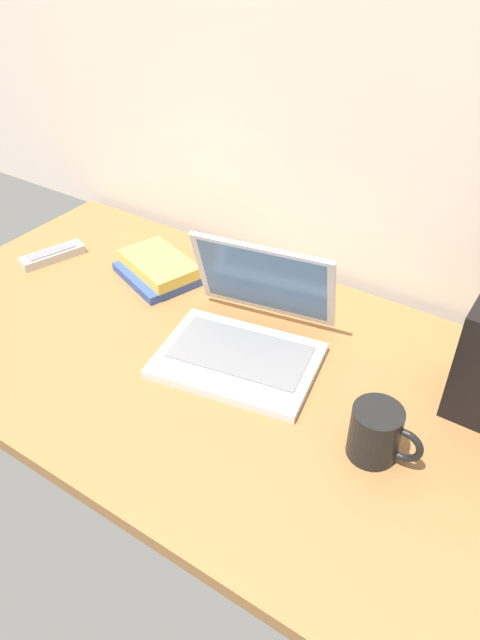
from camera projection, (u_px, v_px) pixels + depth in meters
desk at (245, 376)px, 1.14m from camera, size 1.60×0.76×0.03m
laptop at (247, 332)px, 1.15m from camera, size 0.35×0.34×0.21m
coffee_mug at (377, 433)px, 0.93m from camera, size 0.12×0.08×0.10m
remote_control_near at (53, 255)px, 1.45m from camera, size 0.10×0.17×0.02m
book_stack at (159, 268)px, 1.38m from camera, size 0.23×0.21×0.05m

